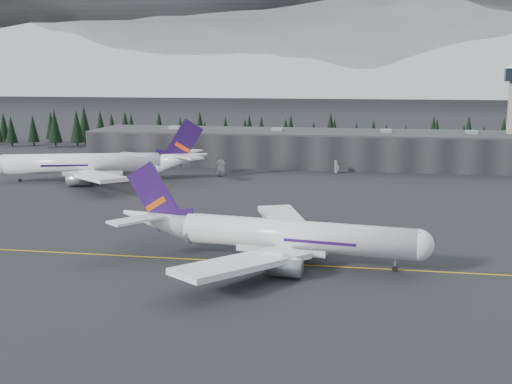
% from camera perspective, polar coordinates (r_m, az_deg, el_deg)
% --- Properties ---
extents(ground, '(1400.00, 1400.00, 0.00)m').
position_cam_1_polar(ground, '(121.24, -1.62, -5.93)').
color(ground, black).
rests_on(ground, ground).
extents(taxiline, '(400.00, 0.40, 0.02)m').
position_cam_1_polar(taxiline, '(119.36, -1.81, -6.19)').
color(taxiline, gold).
rests_on(taxiline, ground).
extents(terminal, '(160.00, 30.00, 12.60)m').
position_cam_1_polar(terminal, '(241.61, 4.27, 3.95)').
color(terminal, black).
rests_on(terminal, ground).
extents(treeline, '(360.00, 20.00, 15.00)m').
position_cam_1_polar(treeline, '(278.12, 5.02, 5.08)').
color(treeline, black).
rests_on(treeline, ground).
extents(mountain_ridge, '(4400.00, 900.00, 420.00)m').
position_cam_1_polar(mountain_ridge, '(1114.59, 8.74, 8.84)').
color(mountain_ridge, white).
rests_on(mountain_ridge, ground).
extents(jet_main, '(59.88, 54.97, 17.65)m').
position_cam_1_polar(jet_main, '(118.86, 1.22, -3.77)').
color(jet_main, silver).
rests_on(jet_main, ground).
extents(jet_parked, '(65.84, 59.77, 19.78)m').
position_cam_1_polar(jet_parked, '(210.71, -13.54, 2.48)').
color(jet_parked, white).
rests_on(jet_parked, ground).
extents(gse_vehicle_a, '(3.74, 6.01, 1.55)m').
position_cam_1_polar(gse_vehicle_a, '(214.83, -3.15, 1.63)').
color(gse_vehicle_a, silver).
rests_on(gse_vehicle_a, ground).
extents(gse_vehicle_b, '(4.88, 2.86, 1.56)m').
position_cam_1_polar(gse_vehicle_b, '(222.14, 7.18, 1.86)').
color(gse_vehicle_b, silver).
rests_on(gse_vehicle_b, ground).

